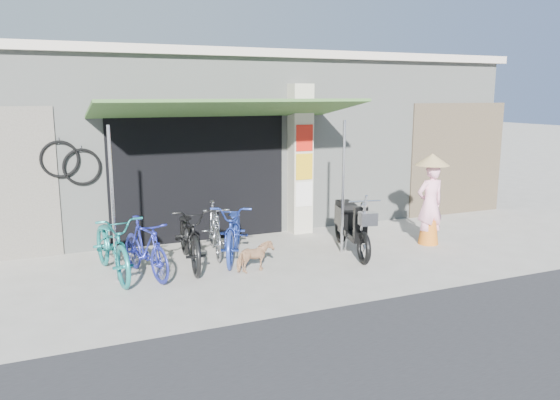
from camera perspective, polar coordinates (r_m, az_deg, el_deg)
name	(u,v)px	position (r m, az deg, el deg)	size (l,w,h in m)	color
ground	(316,271)	(8.86, 3.76, -7.40)	(80.00, 80.00, 0.00)	#ACA69C
bicycle_shop	(220,135)	(13.19, -6.24, 6.74)	(12.30, 5.30, 3.66)	gray
shop_pillar	(300,160)	(11.06, 2.07, 4.25)	(0.42, 0.44, 3.00)	#BDB7A1
awning	(228,111)	(9.58, -5.42, 9.27)	(4.60, 1.88, 2.72)	#365928
neighbour_right	(457,159)	(13.48, 18.02, 4.08)	(2.60, 0.06, 2.60)	brown
bike_teal	(113,244)	(8.84, -17.10, -4.46)	(0.68, 1.95, 1.02)	#1A7976
bike_blue	(145,248)	(8.71, -13.88, -4.85)	(0.43, 1.54, 0.92)	navy
bike_black	(190,235)	(9.12, -9.38, -3.62)	(0.69, 1.97, 1.03)	black
bike_silver	(215,229)	(9.66, -6.85, -3.00)	(0.44, 1.57, 0.94)	#9D9DA1
bike_navy	(234,230)	(9.41, -4.80, -3.14)	(0.67, 1.91, 1.00)	#223A9B
street_dog	(255,257)	(8.72, -2.65, -5.97)	(0.27, 0.59, 0.50)	tan
moped	(351,225)	(9.82, 7.43, -2.65)	(0.69, 1.89, 1.08)	black
nun	(430,200)	(10.60, 15.42, 0.04)	(0.64, 0.64, 1.72)	#FFABC5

